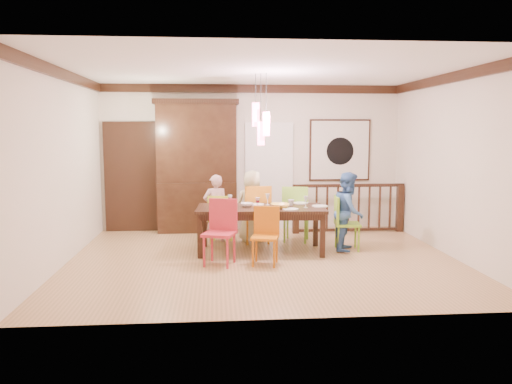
{
  "coord_description": "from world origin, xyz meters",
  "views": [
    {
      "loc": [
        -0.73,
        -7.56,
        1.99
      ],
      "look_at": [
        -0.07,
        0.54,
        0.99
      ],
      "focal_mm": 35.0,
      "sensor_mm": 36.0,
      "label": 1
    }
  ],
  "objects": [
    {
      "name": "white_doorway",
      "position": [
        0.35,
        2.46,
        1.05
      ],
      "size": [
        0.97,
        0.05,
        2.22
      ],
      "primitive_type": "cube",
      "color": "silver",
      "rests_on": "wall_back"
    },
    {
      "name": "dining_table",
      "position": [
        0.0,
        0.49,
        0.67
      ],
      "size": [
        2.14,
        1.08,
        0.75
      ],
      "rotation": [
        0.0,
        0.0,
        -0.06
      ],
      "color": "black",
      "rests_on": "floor"
    },
    {
      "name": "balustrade",
      "position": [
        1.87,
        1.95,
        0.5
      ],
      "size": [
        2.22,
        0.12,
        0.96
      ],
      "rotation": [
        0.0,
        0.0,
        0.01
      ],
      "color": "black",
      "rests_on": "floor"
    },
    {
      "name": "wall_back",
      "position": [
        0.0,
        2.5,
        1.45
      ],
      "size": [
        6.0,
        0.0,
        6.0
      ],
      "primitive_type": "plane",
      "rotation": [
        1.57,
        0.0,
        0.0
      ],
      "color": "silver",
      "rests_on": "floor"
    },
    {
      "name": "napkin",
      "position": [
        -0.02,
        0.17,
        0.76
      ],
      "size": [
        0.18,
        0.14,
        0.01
      ],
      "primitive_type": "cube",
      "color": "#D83359",
      "rests_on": "dining_table"
    },
    {
      "name": "plate_far_right",
      "position": [
        0.73,
        0.85,
        0.76
      ],
      "size": [
        0.26,
        0.26,
        0.01
      ],
      "primitive_type": "cylinder",
      "color": "white",
      "rests_on": "dining_table"
    },
    {
      "name": "floor",
      "position": [
        0.0,
        0.0,
        0.0
      ],
      "size": [
        6.0,
        6.0,
        0.0
      ],
      "primitive_type": "plane",
      "color": "#9E7C4C",
      "rests_on": "ground"
    },
    {
      "name": "panel_door",
      "position": [
        -2.4,
        2.45,
        1.05
      ],
      "size": [
        1.04,
        0.07,
        2.24
      ],
      "primitive_type": "cube",
      "color": "black",
      "rests_on": "wall_back"
    },
    {
      "name": "cup_left",
      "position": [
        -0.49,
        0.27,
        0.8
      ],
      "size": [
        0.14,
        0.14,
        0.1
      ],
      "primitive_type": "imported",
      "rotation": [
        0.0,
        0.0,
        -0.05
      ],
      "color": "silver",
      "rests_on": "dining_table"
    },
    {
      "name": "wall_left",
      "position": [
        -3.0,
        0.0,
        1.45
      ],
      "size": [
        0.0,
        5.0,
        5.0
      ],
      "primitive_type": "plane",
      "rotation": [
        1.57,
        0.0,
        1.57
      ],
      "color": "silver",
      "rests_on": "floor"
    },
    {
      "name": "plate_near_left",
      "position": [
        -0.67,
        0.25,
        0.76
      ],
      "size": [
        0.26,
        0.26,
        0.01
      ],
      "primitive_type": "cylinder",
      "color": "white",
      "rests_on": "dining_table"
    },
    {
      "name": "chair_end_right",
      "position": [
        1.46,
        0.5,
        0.52
      ],
      "size": [
        0.45,
        0.45,
        0.91
      ],
      "rotation": [
        0.0,
        0.0,
        1.45
      ],
      "color": "#7CB824",
      "rests_on": "floor"
    },
    {
      "name": "wine_glass_a",
      "position": [
        -0.5,
        0.62,
        0.84
      ],
      "size": [
        0.08,
        0.08,
        0.19
      ],
      "primitive_type": null,
      "color": "#590C19",
      "rests_on": "dining_table"
    },
    {
      "name": "person_far_mid",
      "position": [
        -0.08,
        1.3,
        0.65
      ],
      "size": [
        0.67,
        0.48,
        1.29
      ],
      "primitive_type": "imported",
      "rotation": [
        0.0,
        0.0,
        3.03
      ],
      "color": "beige",
      "rests_on": "floor"
    },
    {
      "name": "person_end_right",
      "position": [
        1.48,
        0.49,
        0.66
      ],
      "size": [
        0.7,
        0.78,
        1.31
      ],
      "primitive_type": "imported",
      "rotation": [
        0.0,
        0.0,
        1.19
      ],
      "color": "#3C69A9",
      "rests_on": "floor"
    },
    {
      "name": "serving_bowl",
      "position": [
        0.3,
        0.34,
        0.79
      ],
      "size": [
        0.31,
        0.31,
        0.07
      ],
      "primitive_type": "imported",
      "rotation": [
        0.0,
        0.0,
        -0.01
      ],
      "color": "gold",
      "rests_on": "dining_table"
    },
    {
      "name": "plate_end_right",
      "position": [
        0.99,
        0.46,
        0.76
      ],
      "size": [
        0.26,
        0.26,
        0.01
      ],
      "primitive_type": "cylinder",
      "color": "white",
      "rests_on": "dining_table"
    },
    {
      "name": "person_far_left",
      "position": [
        -0.74,
        1.32,
        0.61
      ],
      "size": [
        0.49,
        0.37,
        1.22
      ],
      "primitive_type": "imported",
      "rotation": [
        0.0,
        0.0,
        3.33
      ],
      "color": "#D29FA5",
      "rests_on": "floor"
    },
    {
      "name": "chair_near_mid",
      "position": [
        -0.01,
        -0.32,
        0.49
      ],
      "size": [
        0.47,
        0.47,
        0.86
      ],
      "rotation": [
        0.0,
        0.0,
        -0.24
      ],
      "color": "#BA5F0A",
      "rests_on": "floor"
    },
    {
      "name": "chair_far_right",
      "position": [
        0.72,
        1.24,
        0.58
      ],
      "size": [
        0.57,
        0.57,
        1.02
      ],
      "rotation": [
        0.0,
        0.0,
        2.85
      ],
      "color": "#79BA35",
      "rests_on": "floor"
    },
    {
      "name": "ceiling",
      "position": [
        0.0,
        0.0,
        2.9
      ],
      "size": [
        6.0,
        6.0,
        0.0
      ],
      "primitive_type": "plane",
      "rotation": [
        3.14,
        0.0,
        0.0
      ],
      "color": "white",
      "rests_on": "wall_back"
    },
    {
      "name": "wine_glass_c",
      "position": [
        -0.07,
        0.26,
        0.84
      ],
      "size": [
        0.08,
        0.08,
        0.19
      ],
      "primitive_type": null,
      "color": "#590C19",
      "rests_on": "dining_table"
    },
    {
      "name": "plate_far_left",
      "position": [
        -0.65,
        0.81,
        0.76
      ],
      "size": [
        0.26,
        0.26,
        0.01
      ],
      "primitive_type": "cylinder",
      "color": "white",
      "rests_on": "dining_table"
    },
    {
      "name": "wine_glass_b",
      "position": [
        0.14,
        0.71,
        0.84
      ],
      "size": [
        0.08,
        0.08,
        0.19
      ],
      "primitive_type": null,
      "color": "silver",
      "rests_on": "dining_table"
    },
    {
      "name": "china_hutch",
      "position": [
        -1.1,
        2.3,
        1.3
      ],
      "size": [
        1.65,
        0.46,
        2.6
      ],
      "color": "black",
      "rests_on": "floor"
    },
    {
      "name": "chair_near_left",
      "position": [
        -0.68,
        -0.27,
        0.56
      ],
      "size": [
        0.56,
        0.56,
        0.97
      ],
      "rotation": [
        0.0,
        0.0,
        -0.32
      ],
      "color": "#B42734",
      "rests_on": "floor"
    },
    {
      "name": "plate_far_mid",
      "position": [
        -0.05,
        0.74,
        0.76
      ],
      "size": [
        0.26,
        0.26,
        0.01
      ],
      "primitive_type": "cylinder",
      "color": "white",
      "rests_on": "dining_table"
    },
    {
      "name": "pendant_cluster",
      "position": [
        0.0,
        0.49,
        2.11
      ],
      "size": [
        0.27,
        0.21,
        1.14
      ],
      "color": "#FF4C75",
      "rests_on": "ceiling"
    },
    {
      "name": "painting",
      "position": [
        1.8,
        2.46,
        1.6
      ],
      "size": [
        1.25,
        0.06,
        1.25
      ],
      "color": "black",
      "rests_on": "wall_back"
    },
    {
      "name": "plate_near_mid",
      "position": [
        0.45,
        0.18,
        0.76
      ],
      "size": [
        0.26,
        0.26,
        0.01
      ],
      "primitive_type": "cylinder",
      "color": "white",
      "rests_on": "dining_table"
    },
    {
      "name": "crown_molding",
      "position": [
        0.0,
        0.0,
        2.82
      ],
      "size": [
        6.0,
        5.0,
        0.16
      ],
      "primitive_type": null,
      "color": "black",
      "rests_on": "wall_back"
    },
    {
      "name": "wall_right",
      "position": [
        3.0,
        0.0,
        1.45
      ],
      "size": [
        0.0,
        5.0,
        5.0
      ],
      "primitive_type": "plane",
      "rotation": [
        1.57,
        0.0,
        -1.57
      ],
      "color": "silver",
      "rests_on": "floor"
    },
    {
      "name": "chair_far_mid",
      "position": [
        -0.02,
        1.2,
        0.59
      ],
      "size": [
        0.52,
        0.52,
        1.04
      ],
      "rotation": [
        0.0,
        0.0,
        3.25
      ],
      "color": "orange",
      "rests_on": "floor"
    },
    {
      "name": "wine_glass_d",
      "position": [
        0.73,
        0.36,
        0.84
      ],
      "size": [
        0.08,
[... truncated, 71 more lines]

